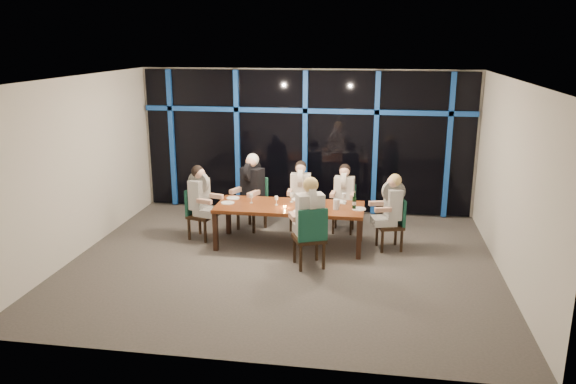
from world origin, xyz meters
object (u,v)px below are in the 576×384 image
(chair_end_left, at_px, (198,211))
(chair_near_mid, at_px, (311,234))
(chair_far_left, at_px, (254,200))
(diner_far_left, at_px, (251,181))
(diner_far_mid, at_px, (301,185))
(wine_bottle, at_px, (354,203))
(diner_end_right, at_px, (391,201))
(diner_near_mid, at_px, (309,209))
(water_pitcher, at_px, (336,204))
(chair_far_right, at_px, (344,205))
(dining_table, at_px, (290,209))
(diner_end_left, at_px, (201,192))
(chair_far_mid, at_px, (301,202))
(diner_far_right, at_px, (344,188))
(chair_end_right, at_px, (394,221))

(chair_end_left, height_order, chair_near_mid, chair_near_mid)
(chair_far_left, height_order, diner_far_left, diner_far_left)
(diner_far_mid, xyz_separation_m, wine_bottle, (1.07, -0.99, -0.01))
(diner_end_right, bearing_deg, diner_near_mid, -68.67)
(water_pitcher, bearing_deg, chair_far_left, 141.24)
(chair_far_right, bearing_deg, diner_far_left, -169.96)
(dining_table, xyz_separation_m, diner_end_left, (-1.66, 0.12, 0.22))
(diner_far_mid, bearing_deg, chair_far_mid, 90.00)
(chair_far_left, relative_size, diner_far_right, 1.16)
(diner_far_right, bearing_deg, chair_far_left, -174.91)
(chair_far_right, height_order, diner_end_left, diner_end_left)
(dining_table, height_order, chair_far_right, chair_far_right)
(chair_far_left, distance_m, diner_end_left, 1.16)
(chair_far_right, distance_m, diner_far_left, 1.84)
(chair_far_right, bearing_deg, chair_far_mid, -178.50)
(diner_far_left, relative_size, diner_near_mid, 0.99)
(dining_table, bearing_deg, diner_near_mid, -62.75)
(diner_far_left, distance_m, wine_bottle, 2.17)
(chair_far_left, bearing_deg, chair_far_mid, 33.49)
(diner_far_right, relative_size, diner_end_right, 0.97)
(chair_far_left, relative_size, chair_end_right, 1.09)
(chair_end_right, xyz_separation_m, diner_far_left, (-2.70, 0.66, 0.45))
(chair_far_right, height_order, diner_far_right, diner_far_right)
(diner_far_mid, height_order, diner_end_left, diner_end_left)
(chair_far_right, height_order, wine_bottle, wine_bottle)
(diner_far_left, height_order, water_pitcher, diner_far_left)
(chair_near_mid, bearing_deg, diner_end_right, -162.95)
(wine_bottle, bearing_deg, diner_far_left, 157.15)
(chair_far_mid, xyz_separation_m, water_pitcher, (0.76, -1.13, 0.33))
(chair_far_left, bearing_deg, water_pitcher, -6.36)
(chair_end_left, relative_size, chair_near_mid, 0.92)
(diner_far_left, bearing_deg, chair_near_mid, -28.00)
(chair_end_left, bearing_deg, wine_bottle, -77.79)
(diner_near_mid, bearing_deg, chair_end_left, -47.93)
(dining_table, relative_size, chair_near_mid, 2.53)
(chair_near_mid, bearing_deg, wine_bottle, -148.35)
(chair_end_left, bearing_deg, chair_far_mid, -48.01)
(chair_far_right, height_order, diner_far_left, diner_far_left)
(water_pitcher, bearing_deg, chair_far_right, 77.68)
(dining_table, xyz_separation_m, diner_far_right, (0.90, 0.90, 0.18))
(diner_end_left, xyz_separation_m, diner_near_mid, (2.11, -1.00, 0.08))
(chair_far_mid, xyz_separation_m, wine_bottle, (1.07, -1.07, 0.35))
(chair_near_mid, distance_m, water_pitcher, 0.95)
(chair_end_left, distance_m, diner_far_right, 2.76)
(chair_far_left, bearing_deg, diner_far_right, 25.30)
(chair_near_mid, relative_size, diner_far_right, 1.17)
(chair_end_right, relative_size, water_pitcher, 5.12)
(chair_end_right, distance_m, diner_far_left, 2.82)
(chair_near_mid, bearing_deg, diner_far_left, -75.19)
(diner_far_left, bearing_deg, chair_end_left, -118.96)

